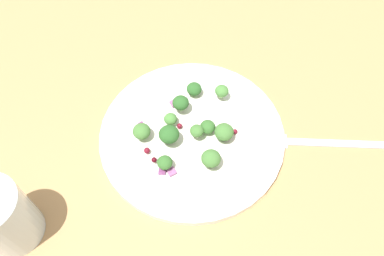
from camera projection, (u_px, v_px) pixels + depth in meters
ground_plane at (186, 123)px, 63.61cm from camera, size 180.00×180.00×2.00cm
plate at (192, 134)px, 60.26cm from camera, size 28.10×28.10×1.70cm
dressing_pool at (192, 133)px, 59.89cm from camera, size 16.30×16.30×0.20cm
broccoli_floret_0 at (179, 105)px, 60.15cm from camera, size 2.54×2.54×2.57cm
broccoli_floret_1 at (222, 91)px, 61.89cm from camera, size 2.17×2.17×2.20cm
broccoli_floret_2 at (211, 159)px, 55.28cm from camera, size 2.77×2.77×2.81cm
broccoli_floret_3 at (169, 135)px, 57.17cm from camera, size 2.99×2.99×3.03cm
broccoli_floret_4 at (197, 131)px, 57.85cm from camera, size 2.04×2.04×2.07cm
broccoli_floret_5 at (142, 132)px, 58.03cm from camera, size 2.64×2.64×2.67cm
broccoli_floret_6 at (165, 163)px, 55.44cm from camera, size 2.19×2.19×2.21cm
broccoli_floret_7 at (170, 119)px, 59.76cm from camera, size 1.99×1.99×2.02cm
broccoli_floret_8 at (207, 128)px, 58.86cm from camera, size 2.28×2.28×2.31cm
broccoli_floret_9 at (224, 132)px, 57.78cm from camera, size 2.84×2.84×2.88cm
broccoli_floret_10 at (194, 89)px, 62.62cm from camera, size 2.41×2.41×2.44cm
cranberry_0 at (235, 132)px, 59.49cm from camera, size 0.76×0.76×0.76cm
cranberry_1 at (164, 135)px, 58.80cm from camera, size 0.92×0.92×0.92cm
cranberry_2 at (227, 137)px, 58.73cm from camera, size 0.78×0.78×0.78cm
cranberry_3 at (211, 158)px, 57.11cm from camera, size 0.97×0.97×0.97cm
cranberry_4 at (147, 151)px, 57.42cm from camera, size 0.90×0.90×0.90cm
cranberry_5 at (154, 160)px, 56.47cm from camera, size 0.78×0.78×0.78cm
cranberry_6 at (180, 126)px, 59.90cm from camera, size 0.84×0.84×0.84cm
onion_bit_0 at (224, 128)px, 59.93cm from camera, size 1.46×1.35×0.36cm
onion_bit_1 at (141, 125)px, 60.31cm from camera, size 1.02×0.97×0.37cm
onion_bit_2 at (172, 172)px, 55.98cm from camera, size 1.41×1.45×0.37cm
onion_bit_3 at (162, 170)px, 56.21cm from camera, size 1.62×1.56×0.46cm
onion_bit_4 at (173, 104)px, 62.23cm from camera, size 1.27×1.43×0.40cm
fork at (317, 142)px, 60.23cm from camera, size 13.54×15.23×0.50cm
water_glass at (1, 217)px, 48.89cm from camera, size 7.65×7.65×10.18cm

